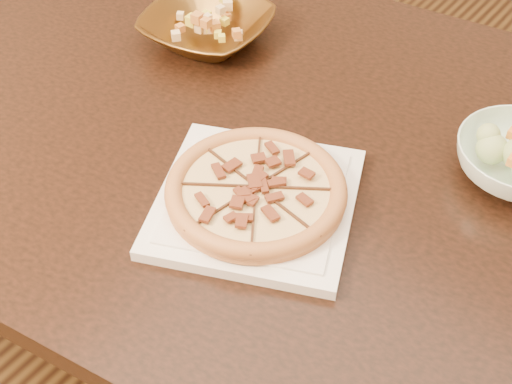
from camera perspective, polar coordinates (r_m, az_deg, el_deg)
floor at (r=1.78m, az=6.29°, el=-13.01°), size 4.00×4.00×0.02m
dining_table at (r=1.23m, az=-0.30°, el=1.99°), size 1.63×1.17×0.75m
plate at (r=1.02m, az=0.00°, el=-0.77°), size 0.36×0.36×0.02m
pizza at (r=1.01m, az=0.00°, el=0.16°), size 0.26×0.26×0.03m
bronze_bowl at (r=1.36m, az=-3.93°, el=12.95°), size 0.26×0.26×0.06m
mixed_dish at (r=1.33m, az=-4.05°, el=14.47°), size 0.12×0.11×0.03m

